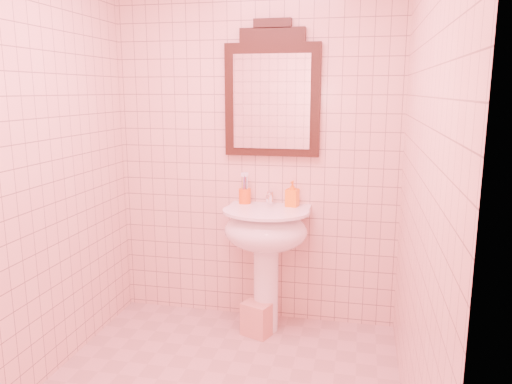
% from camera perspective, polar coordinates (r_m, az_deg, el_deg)
% --- Properties ---
extents(back_wall, '(2.00, 0.02, 2.50)m').
position_cam_1_polar(back_wall, '(3.50, -0.08, 5.07)').
color(back_wall, beige).
rests_on(back_wall, floor).
extents(pedestal_sink, '(0.58, 0.58, 0.86)m').
position_cam_1_polar(pedestal_sink, '(3.38, 1.14, -5.38)').
color(pedestal_sink, white).
rests_on(pedestal_sink, floor).
extents(faucet, '(0.04, 0.16, 0.11)m').
position_cam_1_polar(faucet, '(3.44, 1.58, -0.61)').
color(faucet, white).
rests_on(faucet, pedestal_sink).
extents(mirror, '(0.65, 0.06, 0.91)m').
position_cam_1_polar(mirror, '(3.43, 1.85, 11.13)').
color(mirror, black).
rests_on(mirror, back_wall).
extents(toothbrush_cup, '(0.08, 0.08, 0.20)m').
position_cam_1_polar(toothbrush_cup, '(3.50, -1.29, -0.42)').
color(toothbrush_cup, '#EE5914').
rests_on(toothbrush_cup, pedestal_sink).
extents(soap_dispenser, '(0.09, 0.10, 0.18)m').
position_cam_1_polar(soap_dispenser, '(3.41, 4.17, -0.20)').
color(soap_dispenser, orange).
rests_on(soap_dispenser, pedestal_sink).
extents(towel, '(0.22, 0.19, 0.23)m').
position_cam_1_polar(towel, '(3.50, 0.04, -14.34)').
color(towel, tan).
rests_on(towel, floor).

